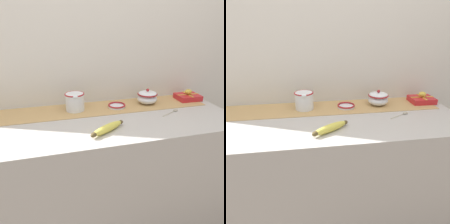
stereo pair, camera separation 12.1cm
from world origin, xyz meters
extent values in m
cube|color=#B7B2AD|center=(0.00, 0.00, 0.46)|extent=(1.58, 0.62, 0.92)
cube|color=silver|center=(0.00, 0.33, 1.20)|extent=(2.38, 0.04, 2.40)
cube|color=tan|center=(0.00, 0.17, 0.92)|extent=(1.46, 0.25, 0.00)
cylinder|color=white|center=(-0.13, 0.17, 0.98)|extent=(0.11, 0.11, 0.11)
torus|color=#A31E23|center=(-0.13, 0.17, 1.03)|extent=(0.12, 0.12, 0.01)
torus|color=white|center=(-0.13, 0.24, 0.99)|extent=(0.06, 0.01, 0.06)
ellipsoid|color=white|center=(-0.13, 0.12, 1.03)|extent=(0.03, 0.03, 0.02)
ellipsoid|color=white|center=(0.36, 0.17, 0.96)|extent=(0.13, 0.13, 0.07)
torus|color=#A31E23|center=(0.36, 0.17, 0.99)|extent=(0.13, 0.13, 0.01)
ellipsoid|color=white|center=(0.36, 0.17, 1.00)|extent=(0.12, 0.12, 0.02)
sphere|color=#A31E23|center=(0.36, 0.17, 1.02)|extent=(0.02, 0.02, 0.02)
cylinder|color=white|center=(0.14, 0.15, 0.93)|extent=(0.11, 0.11, 0.01)
torus|color=#A31E23|center=(0.14, 0.15, 0.94)|extent=(0.11, 0.11, 0.01)
ellipsoid|color=#DBCC4C|center=(0.00, -0.16, 0.94)|extent=(0.20, 0.15, 0.04)
ellipsoid|color=brown|center=(-0.08, -0.22, 0.94)|extent=(0.04, 0.04, 0.02)
ellipsoid|color=brown|center=(0.08, -0.11, 0.94)|extent=(0.04, 0.03, 0.02)
cube|color=#A89E89|center=(0.41, -0.03, 0.92)|extent=(0.10, 0.06, 0.00)
ellipsoid|color=#A89E89|center=(0.48, 0.00, 0.93)|extent=(0.04, 0.04, 0.01)
cube|color=red|center=(0.67, 0.18, 0.94)|extent=(0.16, 0.14, 0.04)
cube|color=gold|center=(0.67, 0.18, 0.96)|extent=(0.16, 0.01, 0.00)
cube|color=gold|center=(0.67, 0.18, 0.96)|extent=(0.01, 0.14, 0.00)
ellipsoid|color=gold|center=(0.67, 0.18, 0.98)|extent=(0.05, 0.04, 0.04)
camera|label=1|loc=(-0.23, -1.12, 1.43)|focal=35.00mm
camera|label=2|loc=(-0.11, -1.14, 1.43)|focal=35.00mm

